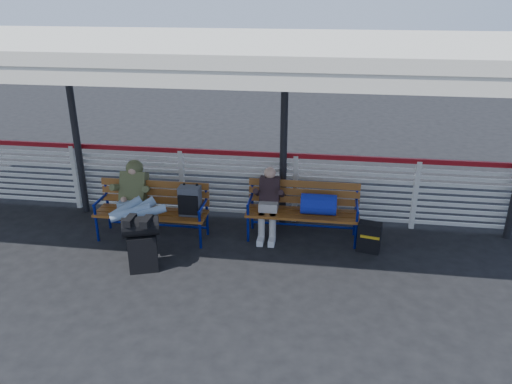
% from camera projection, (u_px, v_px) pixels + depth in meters
% --- Properties ---
extents(ground, '(60.00, 60.00, 0.00)m').
position_uv_depth(ground, '(148.00, 267.00, 7.31)').
color(ground, black).
rests_on(ground, ground).
extents(fence, '(12.08, 0.08, 1.24)m').
position_uv_depth(fence, '(182.00, 180.00, 8.80)').
color(fence, silver).
rests_on(fence, ground).
extents(canopy, '(12.60, 3.60, 3.16)m').
position_uv_depth(canopy, '(152.00, 46.00, 6.95)').
color(canopy, silver).
rests_on(canopy, ground).
extents(luggage_stack, '(0.57, 0.44, 0.84)m').
position_uv_depth(luggage_stack, '(142.00, 242.00, 7.08)').
color(luggage_stack, black).
rests_on(luggage_stack, ground).
extents(bench_left, '(1.80, 0.56, 0.94)m').
position_uv_depth(bench_left, '(165.00, 204.00, 7.97)').
color(bench_left, brown).
rests_on(bench_left, ground).
extents(bench_right, '(1.80, 0.56, 0.92)m').
position_uv_depth(bench_right, '(310.00, 205.00, 7.95)').
color(bench_right, brown).
rests_on(bench_right, ground).
extents(traveler_man, '(0.94, 1.63, 0.77)m').
position_uv_depth(traveler_man, '(135.00, 205.00, 7.66)').
color(traveler_man, '#899DB9').
rests_on(traveler_man, ground).
extents(companion_person, '(0.32, 0.66, 1.15)m').
position_uv_depth(companion_person, '(269.00, 202.00, 8.03)').
color(companion_person, '#BBB4A9').
rests_on(companion_person, ground).
extents(suitcase_side, '(0.38, 0.28, 0.48)m').
position_uv_depth(suitcase_side, '(369.00, 237.00, 7.68)').
color(suitcase_side, black).
rests_on(suitcase_side, ground).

